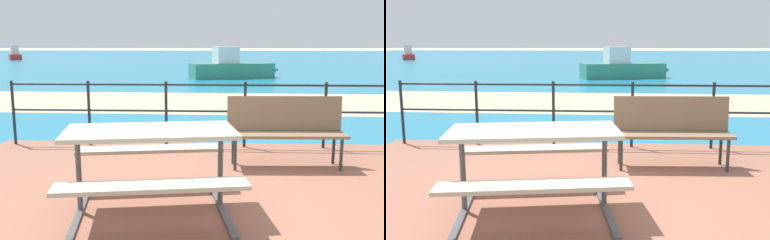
# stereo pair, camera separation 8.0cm
# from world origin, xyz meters

# --- Properties ---
(ground_plane) EXTENTS (240.00, 240.00, 0.00)m
(ground_plane) POSITION_xyz_m (0.00, 0.00, 0.00)
(ground_plane) COLOR beige
(patio_paving) EXTENTS (6.40, 5.20, 0.06)m
(patio_paving) POSITION_xyz_m (0.00, 0.00, 0.03)
(patio_paving) COLOR #935B47
(patio_paving) RESTS_ON ground
(sea_water) EXTENTS (90.00, 90.00, 0.01)m
(sea_water) POSITION_xyz_m (0.00, 40.00, 0.01)
(sea_water) COLOR teal
(sea_water) RESTS_ON ground
(beach_strip) EXTENTS (54.07, 5.26, 0.01)m
(beach_strip) POSITION_xyz_m (0.00, 7.61, 0.01)
(beach_strip) COLOR tan
(beach_strip) RESTS_ON ground
(picnic_table) EXTENTS (1.77, 1.70, 0.77)m
(picnic_table) POSITION_xyz_m (-0.45, -0.15, 0.64)
(picnic_table) COLOR #BCAD93
(picnic_table) RESTS_ON patio_paving
(park_bench) EXTENTS (1.47, 0.47, 0.88)m
(park_bench) POSITION_xyz_m (1.03, 1.40, 0.58)
(park_bench) COLOR #7A6047
(park_bench) RESTS_ON patio_paving
(railing_fence) EXTENTS (5.94, 0.04, 0.99)m
(railing_fence) POSITION_xyz_m (0.00, 2.36, 0.68)
(railing_fence) COLOR #1E2328
(railing_fence) RESTS_ON patio_paving
(boat_near) EXTENTS (2.54, 3.79, 1.39)m
(boat_near) POSITION_xyz_m (-19.01, 36.27, 0.45)
(boat_near) COLOR red
(boat_near) RESTS_ON sea_water
(boat_far) EXTENTS (4.33, 2.39, 1.43)m
(boat_far) POSITION_xyz_m (0.94, 15.76, 0.47)
(boat_far) COLOR #338466
(boat_far) RESTS_ON sea_water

